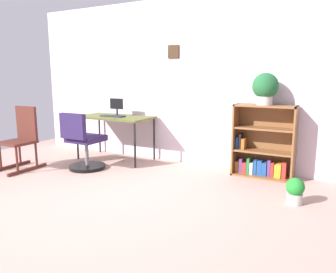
# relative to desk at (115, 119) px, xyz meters

# --- Properties ---
(ground_plane) EXTENTS (6.24, 6.24, 0.00)m
(ground_plane) POSITION_rel_desk_xyz_m (0.85, -1.75, -0.65)
(ground_plane) COLOR tan
(wall_back) EXTENTS (5.20, 0.12, 2.47)m
(wall_back) POSITION_rel_desk_xyz_m (0.85, 0.40, 0.58)
(wall_back) COLOR silver
(wall_back) RESTS_ON ground_plane
(desk) EXTENTS (1.20, 0.63, 0.70)m
(desk) POSITION_rel_desk_xyz_m (0.00, 0.00, 0.00)
(desk) COLOR #515625
(desk) RESTS_ON ground_plane
(monitor) EXTENTS (0.24, 0.19, 0.28)m
(monitor) POSITION_rel_desk_xyz_m (0.00, 0.05, 0.18)
(monitor) COLOR #262628
(monitor) RESTS_ON desk
(keyboard) EXTENTS (0.40, 0.15, 0.02)m
(keyboard) POSITION_rel_desk_xyz_m (0.00, -0.06, 0.06)
(keyboard) COLOR #20262D
(keyboard) RESTS_ON desk
(office_chair) EXTENTS (0.52, 0.55, 0.83)m
(office_chair) POSITION_rel_desk_xyz_m (-0.03, -0.70, -0.30)
(office_chair) COLOR black
(office_chair) RESTS_ON ground_plane
(rocking_chair) EXTENTS (0.42, 0.64, 0.90)m
(rocking_chair) POSITION_rel_desk_xyz_m (-0.86, -1.07, -0.20)
(rocking_chair) COLOR #51241C
(rocking_chair) RESTS_ON ground_plane
(bookshelf_low) EXTENTS (0.79, 0.30, 0.96)m
(bookshelf_low) POSITION_rel_desk_xyz_m (2.29, 0.21, -0.24)
(bookshelf_low) COLOR brown
(bookshelf_low) RESTS_ON ground_plane
(potted_plant_on_shelf) EXTENTS (0.33, 0.33, 0.41)m
(potted_plant_on_shelf) POSITION_rel_desk_xyz_m (2.29, 0.15, 0.53)
(potted_plant_on_shelf) COLOR #B7B2A8
(potted_plant_on_shelf) RESTS_ON bookshelf_low
(potted_plant_floor) EXTENTS (0.19, 0.19, 0.28)m
(potted_plant_floor) POSITION_rel_desk_xyz_m (2.82, -0.64, -0.50)
(potted_plant_floor) COLOR #B7B2A8
(potted_plant_floor) RESTS_ON ground_plane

